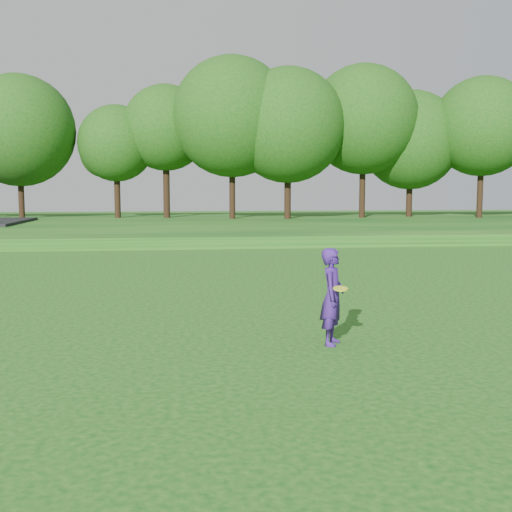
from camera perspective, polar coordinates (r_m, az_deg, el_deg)
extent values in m
plane|color=#0E4812|center=(12.55, -0.15, -7.76)|extent=(140.00, 140.00, 0.00)
cube|color=#0E4812|center=(46.20, -5.02, 2.73)|extent=(130.00, 30.00, 0.60)
cube|color=gray|center=(32.27, -4.25, 0.78)|extent=(130.00, 1.60, 0.04)
imported|color=#3B1A76|center=(12.36, 6.82, -3.60)|extent=(0.68, 0.80, 1.86)
cylinder|color=#CCD722|center=(11.98, 7.52, -2.89)|extent=(0.28, 0.28, 0.07)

